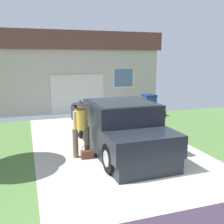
# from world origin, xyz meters

# --- Properties ---
(pickup_truck) EXTENTS (2.20, 5.61, 1.63)m
(pickup_truck) POSITION_xyz_m (0.12, 3.73, 0.73)
(pickup_truck) COLOR black
(pickup_truck) RESTS_ON ground
(person_with_hat) EXTENTS (0.54, 0.52, 1.77)m
(person_with_hat) POSITION_xyz_m (-1.19, 3.55, 0.99)
(person_with_hat) COLOR brown
(person_with_hat) RESTS_ON ground
(handbag) EXTENTS (0.37, 0.18, 0.45)m
(handbag) POSITION_xyz_m (-1.07, 3.33, 0.14)
(handbag) COLOR brown
(handbag) RESTS_ON ground
(house_with_garage) EXTENTS (10.62, 6.11, 4.40)m
(house_with_garage) POSITION_xyz_m (-0.42, 12.96, 2.23)
(house_with_garage) COLOR #BBB1A1
(house_with_garage) RESTS_ON ground
(wheeled_trash_bin) EXTENTS (0.60, 0.72, 1.12)m
(wheeled_trash_bin) POSITION_xyz_m (3.35, 8.22, 0.61)
(wheeled_trash_bin) COLOR navy
(wheeled_trash_bin) RESTS_ON ground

